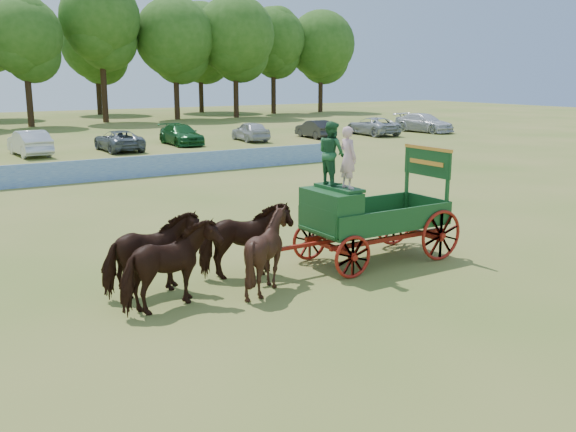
{
  "coord_description": "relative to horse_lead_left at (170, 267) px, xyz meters",
  "views": [
    {
      "loc": [
        -9.34,
        -12.16,
        4.97
      ],
      "look_at": [
        -0.57,
        1.81,
        1.3
      ],
      "focal_mm": 40.0,
      "sensor_mm": 36.0,
      "label": 1
    }
  ],
  "objects": [
    {
      "name": "ground",
      "position": [
        4.51,
        -0.26,
        -0.94
      ],
      "size": [
        160.0,
        160.0,
        0.0
      ],
      "primitive_type": "plane",
      "color": "olive",
      "rests_on": "ground"
    },
    {
      "name": "horse_lead_left",
      "position": [
        0.0,
        0.0,
        0.0
      ],
      "size": [
        2.42,
        1.56,
        1.89
      ],
      "primitive_type": "imported",
      "rotation": [
        0.0,
        0.0,
        1.83
      ],
      "color": "black",
      "rests_on": "ground"
    },
    {
      "name": "horse_lead_right",
      "position": [
        0.0,
        1.1,
        0.0
      ],
      "size": [
        2.32,
        1.22,
        1.89
      ],
      "primitive_type": "imported",
      "rotation": [
        0.0,
        0.0,
        1.67
      ],
      "color": "black",
      "rests_on": "ground"
    },
    {
      "name": "horse_wheel_left",
      "position": [
        2.4,
        0.0,
        0.0
      ],
      "size": [
        1.84,
        1.67,
        1.89
      ],
      "primitive_type": "imported",
      "rotation": [
        0.0,
        0.0,
        1.48
      ],
      "color": "black",
      "rests_on": "ground"
    },
    {
      "name": "horse_wheel_right",
      "position": [
        2.4,
        1.1,
        0.0
      ],
      "size": [
        2.37,
        1.36,
        1.89
      ],
      "primitive_type": "imported",
      "rotation": [
        0.0,
        0.0,
        1.41
      ],
      "color": "black",
      "rests_on": "ground"
    },
    {
      "name": "farm_dray",
      "position": [
        5.35,
        0.59,
        0.73
      ],
      "size": [
        5.99,
        2.0,
        3.79
      ],
      "color": "maroon",
      "rests_on": "ground"
    },
    {
      "name": "sponsor_banner",
      "position": [
        3.51,
        17.74,
        -0.42
      ],
      "size": [
        26.0,
        0.08,
        1.05
      ],
      "primitive_type": "cube",
      "color": "#2051B1",
      "rests_on": "ground"
    },
    {
      "name": "parked_cars",
      "position": [
        5.47,
        29.62,
        -0.18
      ],
      "size": [
        58.87,
        7.22,
        1.65
      ],
      "color": "silver",
      "rests_on": "ground"
    }
  ]
}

